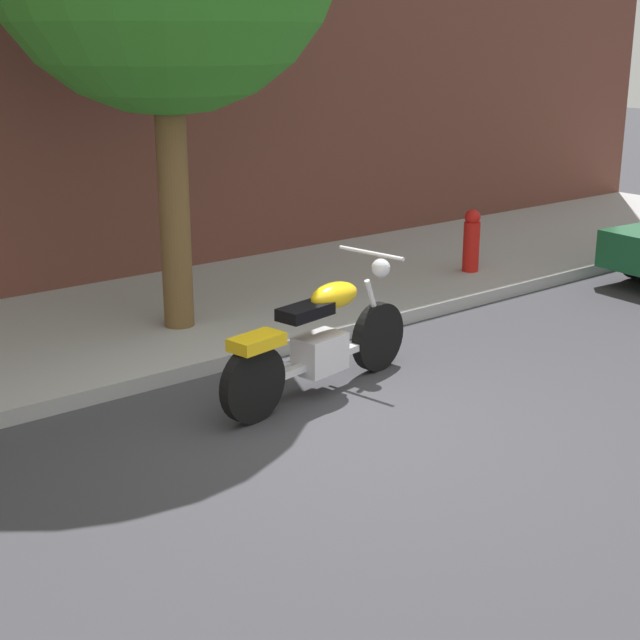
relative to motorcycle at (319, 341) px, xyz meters
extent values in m
plane|color=#38383D|center=(-0.26, -0.64, -0.47)|extent=(60.00, 60.00, 0.00)
cube|color=#A1A1A1|center=(-0.26, 2.53, -0.40)|extent=(21.19, 3.14, 0.14)
cylinder|color=black|center=(0.78, 0.13, -0.15)|extent=(0.64, 0.21, 0.63)
cylinder|color=black|center=(-0.78, -0.14, -0.15)|extent=(0.64, 0.21, 0.63)
cube|color=silver|center=(0.00, 0.00, -0.10)|extent=(0.48, 0.35, 0.32)
cube|color=silver|center=(0.00, 0.00, -0.17)|extent=(1.42, 0.32, 0.06)
ellipsoid|color=yellow|center=(0.18, 0.03, 0.36)|extent=(0.56, 0.34, 0.22)
cube|color=black|center=(-0.17, -0.04, 0.30)|extent=(0.51, 0.32, 0.10)
cube|color=yellow|center=(-0.73, -0.13, 0.18)|extent=(0.47, 0.31, 0.10)
cylinder|color=silver|center=(0.72, 0.12, 0.13)|extent=(0.28, 0.10, 0.58)
cylinder|color=silver|center=(0.66, 0.11, 0.64)|extent=(0.15, 0.70, 0.04)
sphere|color=silver|center=(0.80, 0.13, 0.48)|extent=(0.17, 0.17, 0.17)
cylinder|color=silver|center=(-0.27, 0.11, -0.20)|extent=(0.80, 0.22, 0.09)
cylinder|color=brown|center=(-0.16, 2.04, 1.00)|extent=(0.30, 0.30, 2.95)
cylinder|color=red|center=(3.76, 1.74, -0.10)|extent=(0.20, 0.20, 0.75)
sphere|color=red|center=(3.76, 1.74, 0.34)|extent=(0.19, 0.19, 0.19)
camera|label=1|loc=(-4.61, -5.78, 2.47)|focal=52.21mm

